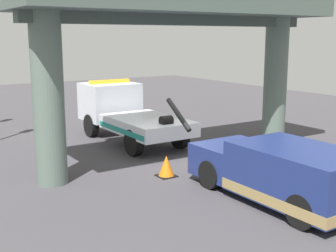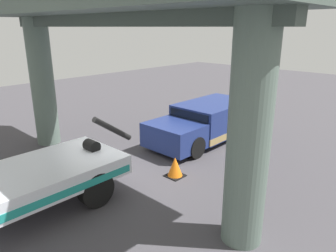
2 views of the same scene
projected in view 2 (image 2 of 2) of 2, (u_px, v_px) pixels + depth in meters
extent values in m
cube|color=#423F44|center=(117.00, 177.00, 10.44)|extent=(60.00, 40.00, 0.10)
cube|color=silver|center=(174.00, 121.00, 16.46)|extent=(2.60, 0.16, 0.01)
cube|color=silver|center=(71.00, 153.00, 12.30)|extent=(2.60, 0.16, 0.01)
cube|color=silver|center=(50.00, 173.00, 8.58)|extent=(3.84, 2.40, 0.55)
cube|color=teal|center=(73.00, 190.00, 7.82)|extent=(3.65, 0.02, 0.20)
cylinder|color=black|center=(113.00, 129.00, 9.88)|extent=(1.41, 0.18, 1.07)
cylinder|color=black|center=(92.00, 146.00, 9.43)|extent=(0.36, 0.45, 0.36)
cylinder|color=black|center=(96.00, 189.00, 8.56)|extent=(1.00, 0.32, 1.00)
cylinder|color=black|center=(58.00, 167.00, 9.93)|extent=(1.00, 0.32, 1.00)
cube|color=navy|center=(214.00, 117.00, 13.93)|extent=(3.46, 2.20, 1.35)
cube|color=navy|center=(174.00, 135.00, 12.19)|extent=(1.73, 2.11, 0.95)
cube|color=black|center=(189.00, 119.00, 12.63)|extent=(0.06, 1.94, 0.59)
cube|color=#9E8451|center=(213.00, 128.00, 14.08)|extent=(3.48, 2.22, 0.28)
cylinder|color=black|center=(196.00, 147.00, 11.76)|extent=(0.84, 0.28, 0.84)
cylinder|color=black|center=(160.00, 136.00, 13.01)|extent=(0.84, 0.28, 0.84)
cylinder|color=black|center=(243.00, 127.00, 14.11)|extent=(0.84, 0.28, 0.84)
cylinder|color=black|center=(208.00, 119.00, 15.36)|extent=(0.84, 0.28, 0.84)
cylinder|color=#596B60|center=(249.00, 136.00, 6.60)|extent=(0.93, 0.93, 5.10)
cylinder|color=#596B60|center=(42.00, 83.00, 12.72)|extent=(0.93, 0.93, 5.10)
cube|color=#3E4A43|center=(109.00, 20.00, 8.95)|extent=(0.50, 10.96, 0.36)
cone|color=orange|center=(175.00, 167.00, 10.32)|extent=(0.52, 0.52, 0.68)
cube|color=black|center=(175.00, 176.00, 10.42)|extent=(0.57, 0.57, 0.03)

